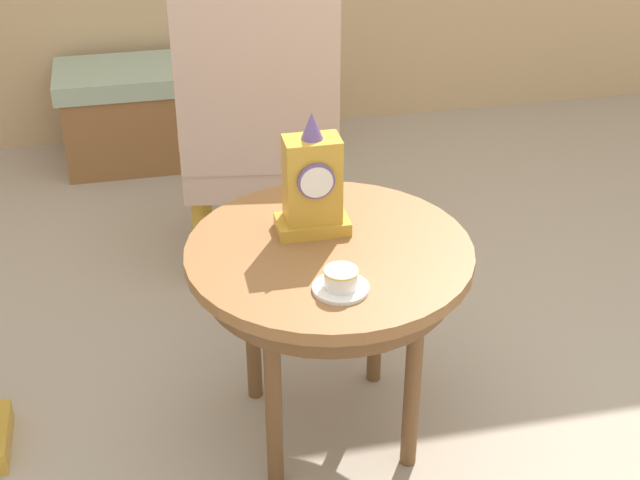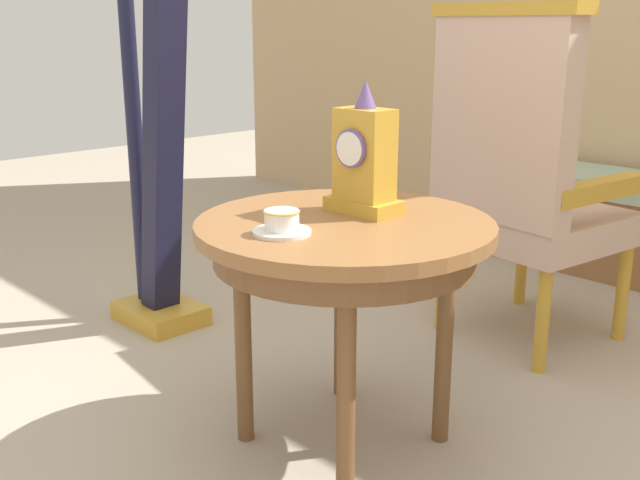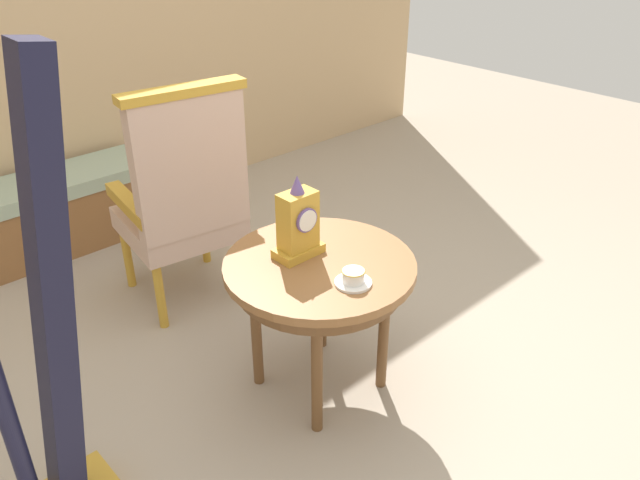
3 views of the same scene
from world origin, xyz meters
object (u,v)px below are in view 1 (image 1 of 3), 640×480
object	(u,v)px
window_bench	(179,111)
mantel_clock	(312,185)
side_table	(329,271)
armchair	(259,118)
teacup_left	(341,281)

from	to	relation	value
window_bench	mantel_clock	bearing A→B (deg)	-82.51
side_table	armchair	bearing A→B (deg)	92.88
window_bench	side_table	bearing A→B (deg)	-82.16
teacup_left	side_table	bearing A→B (deg)	85.56
armchair	teacup_left	bearing A→B (deg)	-88.43
teacup_left	mantel_clock	size ratio (longest dim) A/B	0.41
teacup_left	armchair	xyz separation A→B (m)	(-0.03, 1.09, -0.04)
armchair	window_bench	distance (m)	1.10
window_bench	armchair	bearing A→B (deg)	-77.87
mantel_clock	window_bench	distance (m)	1.90
side_table	mantel_clock	world-z (taller)	mantel_clock
teacup_left	armchair	bearing A→B (deg)	91.57
side_table	teacup_left	size ratio (longest dim) A/B	5.45
teacup_left	window_bench	size ratio (longest dim) A/B	0.13
mantel_clock	window_bench	xyz separation A→B (m)	(-0.24, 1.81, -0.52)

